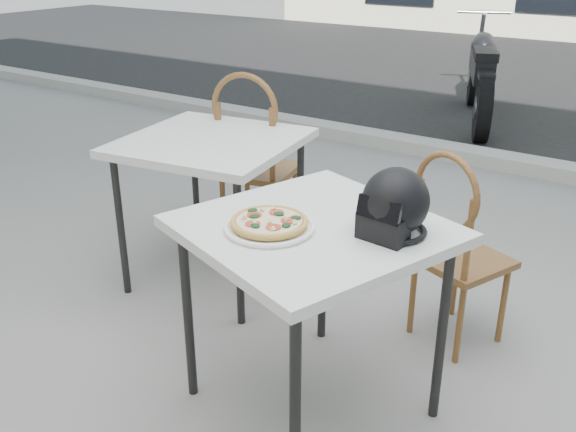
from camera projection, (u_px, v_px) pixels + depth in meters
The scene contains 10 objects.
ground at pixel (378, 345), 3.15m from camera, with size 80.00×80.00×0.00m, color gray.
curb at pixel (537, 167), 5.42m from camera, with size 30.00×0.25×0.12m, color #9E9C94.
cafe_table_main at pixel (313, 242), 2.46m from camera, with size 1.13×1.13×0.84m.
plate at pixel (269, 227), 2.38m from camera, with size 0.40×0.40×0.02m.
pizza at pixel (269, 222), 2.37m from camera, with size 0.37×0.37×0.04m.
helmet at pixel (394, 206), 2.30m from camera, with size 0.27×0.28×0.25m.
cafe_chair_main at pixel (455, 240), 2.97m from camera, with size 0.50×0.50×1.00m.
cafe_table_side at pixel (211, 152), 3.48m from camera, with size 1.01×1.01×0.85m.
cafe_chair_side at pixel (253, 152), 3.92m from camera, with size 0.51×0.51×1.14m.
motorcycle at pixel (480, 76), 6.82m from camera, with size 0.94×2.11×1.10m.
Camera 1 is at (1.10, -2.44, 1.84)m, focal length 40.00 mm.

